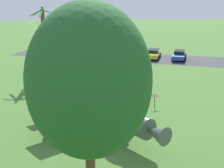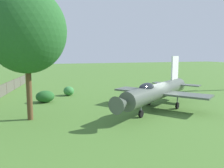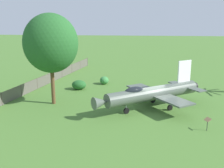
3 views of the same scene
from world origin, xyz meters
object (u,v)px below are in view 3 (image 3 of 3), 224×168
object	(u,v)px
shrub_by_tree	(79,85)
info_plaque	(208,121)
display_jet	(151,93)
shrub_near_fence	(104,80)
shade_tree	(51,43)

from	to	relation	value
shrub_by_tree	info_plaque	world-z (taller)	shrub_by_tree
display_jet	info_plaque	bearing A→B (deg)	96.23
shrub_near_fence	shrub_by_tree	bearing A→B (deg)	46.04
display_jet	shrub_by_tree	world-z (taller)	display_jet
shrub_near_fence	info_plaque	distance (m)	18.71
shade_tree	shrub_by_tree	world-z (taller)	shade_tree
shrub_near_fence	display_jet	bearing A→B (deg)	120.99
shrub_near_fence	shade_tree	bearing A→B (deg)	63.26
shrub_by_tree	shrub_near_fence	bearing A→B (deg)	-133.96
display_jet	shade_tree	xyz separation A→B (m)	(10.72, -0.84, 5.02)
shade_tree	shrub_near_fence	world-z (taller)	shade_tree
shrub_by_tree	info_plaque	distance (m)	18.36
shrub_by_tree	info_plaque	size ratio (longest dim) A/B	1.66
display_jet	shrub_near_fence	distance (m)	11.83
shade_tree	shrub_by_tree	size ratio (longest dim) A/B	5.22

